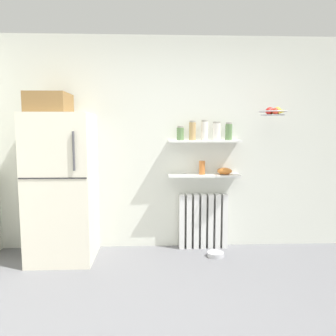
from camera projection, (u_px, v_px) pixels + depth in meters
name	position (u px, v px, depth m)	size (l,w,h in m)	color
ground_plane	(191.00, 307.00, 2.88)	(7.04, 7.04, 0.00)	slate
back_wall	(178.00, 144.00, 4.27)	(7.04, 0.10, 2.60)	silver
refrigerator	(62.00, 183.00, 3.86)	(0.71, 0.73, 1.88)	silver
radiator	(203.00, 221.00, 4.26)	(0.60, 0.12, 0.68)	white
wall_shelf_lower	(204.00, 175.00, 4.16)	(0.87, 0.22, 0.03)	white
wall_shelf_upper	(204.00, 141.00, 4.11)	(0.87, 0.22, 0.03)	white
storage_jar_0	(180.00, 133.00, 4.09)	(0.09, 0.09, 0.17)	#5B7F4C
storage_jar_1	(192.00, 131.00, 4.09)	(0.08, 0.08, 0.23)	tan
storage_jar_2	(205.00, 130.00, 4.10)	(0.09, 0.09, 0.24)	silver
storage_jar_3	(217.00, 131.00, 4.11)	(0.10, 0.10, 0.22)	silver
storage_jar_4	(229.00, 131.00, 4.11)	(0.08, 0.08, 0.21)	#5B7F4C
vase	(202.00, 168.00, 4.15)	(0.07, 0.07, 0.17)	#CC7033
shelf_bowl	(225.00, 171.00, 4.17)	(0.18, 0.18, 0.08)	orange
pet_food_bowl	(216.00, 254.00, 4.00)	(0.20, 0.20, 0.05)	#B7B7BC
hanging_fruit_basket	(273.00, 112.00, 3.85)	(0.32, 0.32, 0.10)	#B2B2B7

